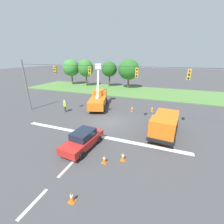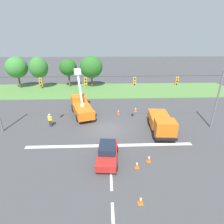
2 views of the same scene
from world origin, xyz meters
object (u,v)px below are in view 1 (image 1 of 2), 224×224
Objects in this scene: traffic_cone_foreground_left at (104,159)px; traffic_cone_near_bucket at (152,109)px; tree_east at (129,70)px; traffic_cone_lane_edge_a at (123,156)px; utility_truck_bucket_lift at (98,99)px; traffic_cone_mid_left at (72,197)px; traffic_cone_mid_right at (132,109)px; utility_truck_support_near at (165,124)px; tree_west at (86,68)px; sedan_red at (83,140)px; tree_far_west at (71,68)px; road_worker at (65,105)px; tree_centre at (109,69)px.

traffic_cone_near_bucket is (1.99, 12.88, 0.05)m from traffic_cone_foreground_left.
tree_east reaches higher than traffic_cone_lane_edge_a.
traffic_cone_foreground_left is (5.81, -28.36, -4.24)m from tree_east.
utility_truck_bucket_lift reaches higher than traffic_cone_mid_left.
tree_east is at bearing 107.03° from traffic_cone_mid_right.
tree_east is 24.36m from utility_truck_support_near.
tree_west is 19.10m from utility_truck_bucket_lift.
traffic_cone_mid_left is at bearing -95.87° from traffic_cone_foreground_left.
sedan_red is at bearing -142.03° from utility_truck_support_near.
traffic_cone_mid_right is 11.31m from traffic_cone_lane_edge_a.
sedan_red is (-6.49, -5.07, -0.41)m from utility_truck_support_near.
tree_west is at bearing 118.53° from traffic_cone_mid_left.
tree_west is 9.81× the size of traffic_cone_mid_left.
sedan_red is 5.44× the size of traffic_cone_near_bucket.
tree_far_west is 23.65m from road_worker.
traffic_cone_foreground_left is at bearing -68.95° from tree_centre.
tree_far_west is at bearing 130.75° from traffic_cone_lane_edge_a.
road_worker is at bearing 139.89° from traffic_cone_foreground_left.
tree_centre is at bearing 106.07° from utility_truck_bucket_lift.
traffic_cone_mid_right reaches higher than traffic_cone_foreground_left.
tree_west is at bearing 124.76° from traffic_cone_lane_edge_a.
traffic_cone_foreground_left is at bearing -147.47° from traffic_cone_lane_edge_a.
traffic_cone_mid_right is at bearing -72.97° from tree_east.
utility_truck_support_near is 10.82m from traffic_cone_mid_left.
tree_east is 17.83m from traffic_cone_near_bucket.
traffic_cone_foreground_left is 13.04m from traffic_cone_near_bucket.
road_worker is 2.30× the size of traffic_cone_lane_edge_a.
sedan_red reaches higher than traffic_cone_lane_edge_a.
traffic_cone_foreground_left is (-3.93, -6.29, -0.83)m from utility_truck_support_near.
tree_far_west is 0.98× the size of tree_east.
traffic_cone_mid_left is (-0.37, -3.61, -0.01)m from traffic_cone_foreground_left.
utility_truck_bucket_lift is (-0.44, -16.35, -3.26)m from tree_east.
tree_far_west reaches higher than traffic_cone_foreground_left.
tree_east reaches higher than utility_truck_bucket_lift.
traffic_cone_mid_left is at bearing -61.47° from tree_west.
tree_east is 29.26m from traffic_cone_foreground_left.
road_worker is (1.31, -20.54, -3.49)m from tree_centre.
traffic_cone_lane_edge_a is (18.41, -26.52, -4.32)m from tree_west.
tree_far_west is at bearing 126.29° from sedan_red.
traffic_cone_foreground_left is (11.06, -28.75, -4.13)m from tree_centre.
traffic_cone_mid_right is 1.00× the size of traffic_cone_near_bucket.
tree_far_west is 0.99× the size of utility_truck_bucket_lift.
utility_truck_support_near is 13.82m from road_worker.
tree_west reaches higher than traffic_cone_foreground_left.
road_worker is 2.17× the size of traffic_cone_mid_right.
sedan_red is (8.50, -27.53, -3.70)m from tree_centre.
road_worker reaches higher than traffic_cone_mid_right.
tree_centre reaches higher than sedan_red.
utility_truck_support_near is 8.24m from sedan_red.
utility_truck_support_near is 8.82× the size of traffic_cone_mid_left.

